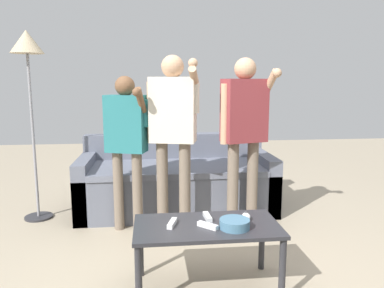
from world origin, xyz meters
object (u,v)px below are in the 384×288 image
player_left (126,135)px  game_remote_wand_spare (207,217)px  snack_bowl (235,224)px  floor_lamp (28,59)px  couch (176,182)px  player_right (244,123)px  game_remote_wand_far (208,226)px  player_center (173,123)px  game_remote_wand_near (172,223)px  game_remote_nunchuk (246,216)px  coffee_table (207,233)px

player_left → game_remote_wand_spare: (0.60, -0.99, -0.44)m
snack_bowl → floor_lamp: size_ratio=0.10×
snack_bowl → floor_lamp: floor_lamp is taller
couch → game_remote_wand_spare: 1.57m
snack_bowl → player_left: (-0.75, 1.17, 0.42)m
couch → player_right: (0.59, -0.63, 0.72)m
player_left → game_remote_wand_far: (0.58, -1.14, -0.44)m
player_center → game_remote_wand_far: 1.22m
player_center → game_remote_wand_near: (-0.07, -1.01, -0.55)m
game_remote_nunchuk → game_remote_wand_far: (-0.28, -0.11, -0.01)m
player_left → player_center: 0.45m
player_left → game_remote_wand_far: player_left is taller
couch → floor_lamp: size_ratio=1.10×
player_left → player_right: (1.08, -0.06, 0.10)m
game_remote_wand_far → game_remote_wand_spare: (0.02, 0.16, 0.00)m
player_center → player_right: size_ratio=1.01×
couch → game_remote_wand_near: bearing=-95.0°
game_remote_wand_near → game_remote_wand_far: 0.24m
couch → snack_bowl: size_ratio=10.51×
player_left → game_remote_wand_spare: bearing=-58.6°
couch → game_remote_nunchuk: couch is taller
snack_bowl → game_remote_wand_far: size_ratio=1.50×
game_remote_nunchuk → game_remote_wand_near: (-0.51, -0.04, -0.01)m
player_left → game_remote_nunchuk: bearing=-50.2°
game_remote_wand_far → game_remote_wand_spare: bearing=81.9°
game_remote_wand_near → game_remote_wand_far: bearing=-16.0°
snack_bowl → game_remote_wand_near: 0.41m
coffee_table → game_remote_nunchuk: bearing=11.3°
couch → game_remote_wand_far: size_ratio=15.75×
couch → game_remote_wand_spare: size_ratio=13.91×
game_remote_nunchuk → floor_lamp: 2.58m
floor_lamp → game_remote_wand_spare: (1.55, -1.40, -1.14)m
game_remote_nunchuk → game_remote_wand_near: game_remote_nunchuk is taller
player_left → game_remote_wand_far: size_ratio=11.00×
snack_bowl → player_right: player_right is taller
player_right → game_remote_nunchuk: bearing=-102.8°
floor_lamp → game_remote_wand_spare: floor_lamp is taller
floor_lamp → coffee_table: bearing=-44.7°
snack_bowl → player_right: bearing=73.2°
couch → snack_bowl: (0.25, -1.74, 0.19)m
coffee_table → couch: bearing=93.0°
coffee_table → game_remote_wand_near: bearing=177.2°
game_remote_nunchuk → game_remote_wand_spare: (-0.26, 0.05, -0.01)m
couch → floor_lamp: (-1.44, -0.15, 1.31)m
coffee_table → game_remote_wand_spare: bearing=79.4°
game_remote_nunchuk → player_right: size_ratio=0.05×
coffee_table → game_remote_wand_far: (-0.00, -0.05, 0.08)m
couch → player_right: size_ratio=1.29×
coffee_table → game_remote_wand_near: game_remote_wand_near is taller
coffee_table → snack_bowl: (0.17, -0.08, 0.09)m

